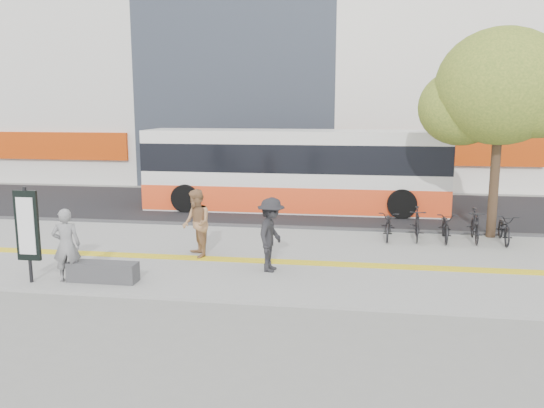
# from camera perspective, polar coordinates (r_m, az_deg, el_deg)

# --- Properties ---
(ground) EXTENTS (120.00, 120.00, 0.00)m
(ground) POSITION_cam_1_polar(r_m,az_deg,el_deg) (13.62, -4.75, -7.23)
(ground) COLOR slate
(ground) RESTS_ON ground
(sidewalk) EXTENTS (40.00, 7.00, 0.08)m
(sidewalk) POSITION_cam_1_polar(r_m,az_deg,el_deg) (15.01, -3.42, -5.40)
(sidewalk) COLOR gray
(sidewalk) RESTS_ON ground
(tactile_strip) EXTENTS (40.00, 0.45, 0.01)m
(tactile_strip) POSITION_cam_1_polar(r_m,az_deg,el_deg) (14.53, -3.84, -5.75)
(tactile_strip) COLOR yellow
(tactile_strip) RESTS_ON sidewalk
(street) EXTENTS (40.00, 8.00, 0.06)m
(street) POSITION_cam_1_polar(r_m,az_deg,el_deg) (22.22, 0.63, -0.30)
(street) COLOR black
(street) RESTS_ON ground
(curb) EXTENTS (40.00, 0.25, 0.14)m
(curb) POSITION_cam_1_polar(r_m,az_deg,el_deg) (18.34, -1.13, -2.42)
(curb) COLOR #363638
(curb) RESTS_ON ground
(bench) EXTENTS (1.60, 0.45, 0.45)m
(bench) POSITION_cam_1_polar(r_m,az_deg,el_deg) (13.30, -17.04, -6.71)
(bench) COLOR #363638
(bench) RESTS_ON sidewalk
(signboard) EXTENTS (0.55, 0.10, 2.20)m
(signboard) POSITION_cam_1_polar(r_m,az_deg,el_deg) (13.56, -23.94, -2.19)
(signboard) COLOR black
(signboard) RESTS_ON sidewalk
(street_tree) EXTENTS (4.40, 3.80, 6.31)m
(street_tree) POSITION_cam_1_polar(r_m,az_deg,el_deg) (17.94, 22.38, 10.85)
(street_tree) COLOR #352618
(street_tree) RESTS_ON sidewalk
(bus) EXTENTS (11.51, 2.73, 3.06)m
(bus) POSITION_cam_1_polar(r_m,az_deg,el_deg) (21.42, 2.31, 3.28)
(bus) COLOR silver
(bus) RESTS_ON street
(bicycle_row) EXTENTS (4.03, 1.70, 0.97)m
(bicycle_row) POSITION_cam_1_polar(r_m,az_deg,el_deg) (17.21, 17.49, -2.14)
(bicycle_row) COLOR black
(bicycle_row) RESTS_ON sidewalk
(seated_woman) EXTENTS (0.72, 0.58, 1.70)m
(seated_woman) POSITION_cam_1_polar(r_m,az_deg,el_deg) (13.42, -20.45, -4.00)
(seated_woman) COLOR black
(seated_woman) RESTS_ON sidewalk
(pedestrian_tan) EXTENTS (1.04, 1.11, 1.81)m
(pedestrian_tan) POSITION_cam_1_polar(r_m,az_deg,el_deg) (14.75, -7.81, -1.99)
(pedestrian_tan) COLOR #9D714A
(pedestrian_tan) RESTS_ON sidewalk
(pedestrian_dark) EXTENTS (0.83, 1.25, 1.81)m
(pedestrian_dark) POSITION_cam_1_polar(r_m,az_deg,el_deg) (13.35, -0.09, -3.17)
(pedestrian_dark) COLOR black
(pedestrian_dark) RESTS_ON sidewalk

